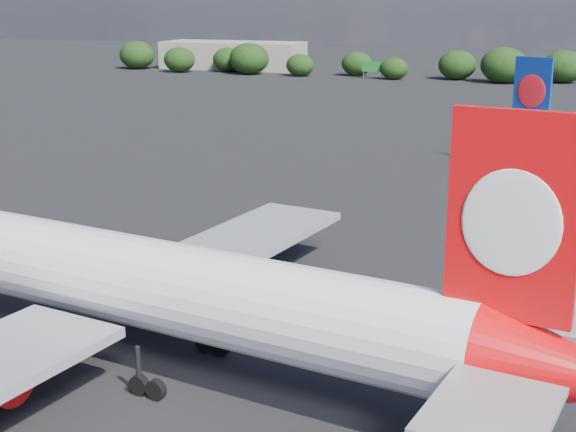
% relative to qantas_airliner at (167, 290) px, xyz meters
% --- Properties ---
extents(ground, '(500.00, 500.00, 0.00)m').
position_rel_qantas_airliner_xyz_m(ground, '(-11.22, 55.45, -5.11)').
color(ground, black).
rests_on(ground, ground).
extents(qantas_airliner, '(51.32, 48.99, 16.77)m').
position_rel_qantas_airliner_xyz_m(qantas_airliner, '(0.00, 0.00, 0.00)').
color(qantas_airliner, white).
rests_on(qantas_airliner, ground).
extents(terminal_building, '(42.00, 16.00, 8.00)m').
position_rel_qantas_airliner_xyz_m(terminal_building, '(-76.22, 187.45, -1.11)').
color(terminal_building, gray).
rests_on(terminal_building, ground).
extents(highway_sign, '(6.00, 0.30, 4.50)m').
position_rel_qantas_airliner_xyz_m(highway_sign, '(-29.22, 171.45, -1.98)').
color(highway_sign, '#166F21').
rests_on(highway_sign, ground).
extents(billboard_yellow, '(5.00, 0.30, 5.50)m').
position_rel_qantas_airliner_xyz_m(billboard_yellow, '(0.78, 177.45, -1.24)').
color(billboard_yellow, yellow).
rests_on(billboard_yellow, ground).
extents(horizon_treeline, '(208.26, 17.37, 9.14)m').
position_rel_qantas_airliner_xyz_m(horizon_treeline, '(0.70, 175.11, -1.12)').
color(horizon_treeline, black).
rests_on(horizon_treeline, ground).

